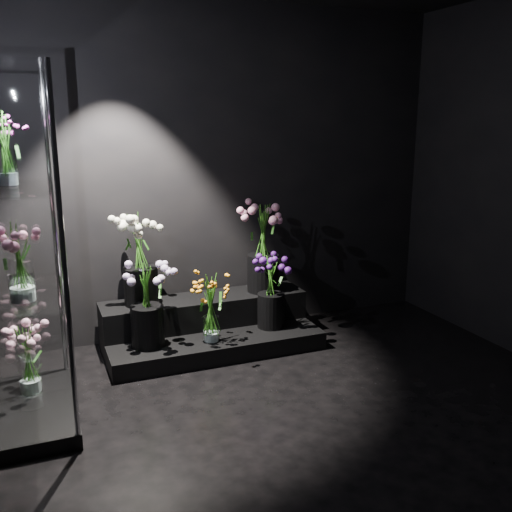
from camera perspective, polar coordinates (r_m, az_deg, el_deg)
floor at (r=3.62m, az=7.47°, el=-17.48°), size 4.00×4.00×0.00m
wall_back at (r=4.95m, az=-3.47°, el=8.30°), size 4.00×0.00×4.00m
display_riser at (r=4.84m, az=-4.77°, el=-6.99°), size 1.73×0.77×0.39m
display_case at (r=3.66m, az=-23.34°, el=0.11°), size 0.59×0.98×2.15m
bouquet_orange_bells at (r=4.47m, az=-4.54°, el=-5.16°), size 0.30×0.30×0.54m
bouquet_lilac at (r=4.42m, az=-10.91°, el=-4.28°), size 0.41×0.41×0.64m
bouquet_purple at (r=4.74m, az=1.52°, el=-3.14°), size 0.35×0.35×0.62m
bouquet_cream_roses at (r=4.64m, az=-11.57°, el=0.11°), size 0.40×0.40×0.74m
bouquet_pink_roses at (r=4.90m, az=0.72°, el=1.20°), size 0.46×0.46×0.76m
bouquet_case_pink at (r=3.49m, az=-22.57°, el=-0.41°), size 0.31×0.31×0.46m
bouquet_case_magenta at (r=3.69m, az=-23.75°, el=9.83°), size 0.29×0.29×0.42m
bouquet_case_base_pink at (r=4.06m, az=-21.83°, el=-9.41°), size 0.40×0.40×0.46m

